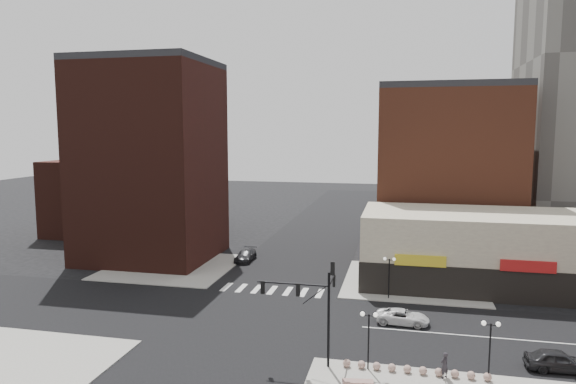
# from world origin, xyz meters

# --- Properties ---
(ground) EXTENTS (240.00, 240.00, 0.00)m
(ground) POSITION_xyz_m (0.00, 0.00, 0.00)
(ground) COLOR black
(ground) RESTS_ON ground
(road_ew) EXTENTS (200.00, 14.00, 0.02)m
(road_ew) POSITION_xyz_m (0.00, 0.00, 0.01)
(road_ew) COLOR black
(road_ew) RESTS_ON ground
(road_ns) EXTENTS (14.00, 200.00, 0.02)m
(road_ns) POSITION_xyz_m (0.00, 0.00, 0.01)
(road_ns) COLOR black
(road_ns) RESTS_ON ground
(sidewalk_nw) EXTENTS (15.00, 15.00, 0.12)m
(sidewalk_nw) POSITION_xyz_m (-14.50, 14.50, 0.06)
(sidewalk_nw) COLOR gray
(sidewalk_nw) RESTS_ON ground
(sidewalk_ne) EXTENTS (15.00, 15.00, 0.12)m
(sidewalk_ne) POSITION_xyz_m (14.50, 14.50, 0.06)
(sidewalk_ne) COLOR gray
(sidewalk_ne) RESTS_ON ground
(building_nw) EXTENTS (16.00, 15.00, 25.00)m
(building_nw) POSITION_xyz_m (-19.00, 18.50, 12.50)
(building_nw) COLOR #391812
(building_nw) RESTS_ON ground
(building_nw_low) EXTENTS (20.00, 18.00, 12.00)m
(building_nw_low) POSITION_xyz_m (-32.00, 34.00, 6.00)
(building_nw_low) COLOR #391812
(building_nw_low) RESTS_ON ground
(building_ne_midrise) EXTENTS (18.00, 15.00, 22.00)m
(building_ne_midrise) POSITION_xyz_m (19.00, 29.50, 11.00)
(building_ne_midrise) COLOR brown
(building_ne_midrise) RESTS_ON ground
(building_ne_row) EXTENTS (24.20, 12.20, 8.00)m
(building_ne_row) POSITION_xyz_m (21.00, 15.00, 3.30)
(building_ne_row) COLOR beige
(building_ne_row) RESTS_ON ground
(traffic_signal) EXTENTS (5.59, 3.09, 7.77)m
(traffic_signal) POSITION_xyz_m (7.24, -7.83, 4.96)
(traffic_signal) COLOR black
(traffic_signal) RESTS_ON ground
(street_lamp_se_a) EXTENTS (1.22, 0.32, 4.16)m
(street_lamp_se_a) POSITION_xyz_m (11.00, -8.00, 3.29)
(street_lamp_se_a) COLOR black
(street_lamp_se_a) RESTS_ON sidewalk_se
(street_lamp_se_b) EXTENTS (1.22, 0.32, 4.16)m
(street_lamp_se_b) POSITION_xyz_m (19.00, -8.00, 3.29)
(street_lamp_se_b) COLOR black
(street_lamp_se_b) RESTS_ON sidewalk_se
(street_lamp_ne) EXTENTS (1.22, 0.32, 4.16)m
(street_lamp_ne) POSITION_xyz_m (12.00, 8.00, 3.29)
(street_lamp_ne) COLOR black
(street_lamp_ne) RESTS_ON sidewalk_ne
(bollard_row) EXTENTS (10.00, 0.55, 0.55)m
(bollard_row) POSITION_xyz_m (14.22, -8.00, 0.40)
(bollard_row) COLOR gray
(bollard_row) RESTS_ON sidewalk_se
(white_suv) EXTENTS (4.66, 2.31, 1.27)m
(white_suv) POSITION_xyz_m (13.37, 1.53, 0.64)
(white_suv) COLOR silver
(white_suv) RESTS_ON ground
(dark_sedan_east) EXTENTS (4.48, 1.96, 1.50)m
(dark_sedan_east) POSITION_xyz_m (24.04, -5.12, 0.75)
(dark_sedan_east) COLOR black
(dark_sedan_east) RESTS_ON ground
(dark_sedan_north) EXTENTS (2.08, 4.97, 1.44)m
(dark_sedan_north) POSITION_xyz_m (-6.50, 19.38, 0.72)
(dark_sedan_north) COLOR black
(dark_sedan_north) RESTS_ON ground
(pedestrian) EXTENTS (0.77, 0.77, 1.80)m
(pedestrian) POSITION_xyz_m (16.13, -8.18, 1.02)
(pedestrian) COLOR #262227
(pedestrian) RESTS_ON sidewalk_se
(stone_bench) EXTENTS (2.10, 0.92, 0.47)m
(stone_bench) POSITION_xyz_m (10.52, -10.81, 0.37)
(stone_bench) COLOR #987169
(stone_bench) RESTS_ON sidewalk_se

